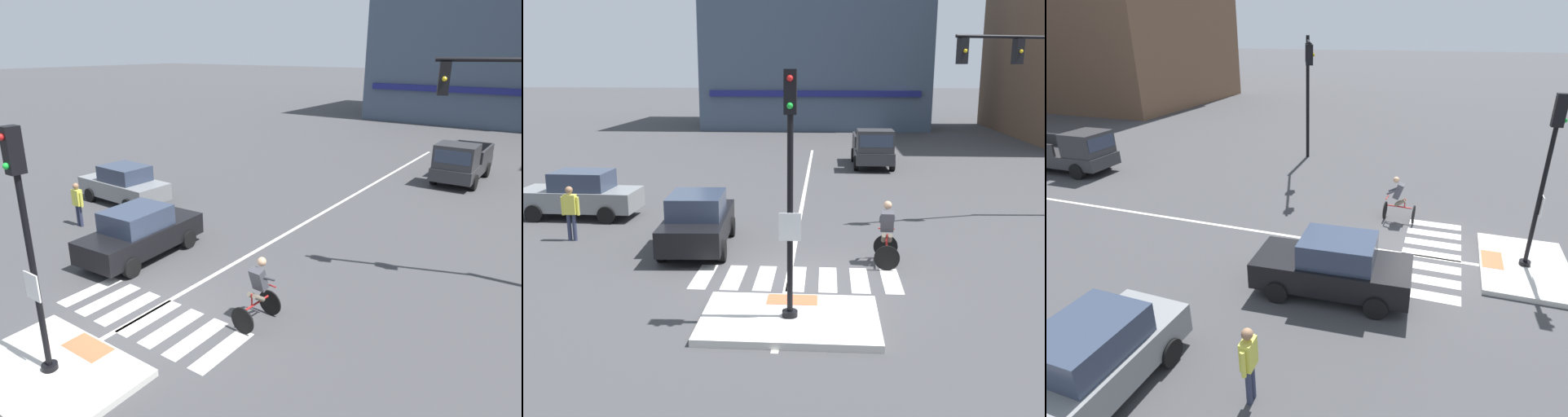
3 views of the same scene
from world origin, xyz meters
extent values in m
plane|color=#3D3D3F|center=(0.00, 0.00, 0.00)|extent=(300.00, 300.00, 0.00)
cube|color=beige|center=(0.00, -2.62, 0.07)|extent=(3.63, 2.48, 0.15)
cube|color=#DB5B38|center=(0.00, -1.73, 0.15)|extent=(1.10, 0.60, 0.01)
cylinder|color=black|center=(0.00, -2.62, 0.21)|extent=(0.32, 0.32, 0.12)
cylinder|color=black|center=(0.00, -2.62, 2.26)|extent=(0.12, 0.12, 3.97)
cube|color=white|center=(0.00, -2.70, 2.06)|extent=(0.44, 0.03, 0.56)
cube|color=black|center=(0.00, -2.62, 4.66)|extent=(0.24, 0.28, 0.84)
sphere|color=red|center=(0.00, -2.78, 4.91)|extent=(0.12, 0.12, 0.12)
sphere|color=green|center=(0.00, -2.78, 4.41)|extent=(0.12, 0.12, 0.12)
cube|color=silver|center=(-2.34, 0.03, 0.00)|extent=(0.44, 1.80, 0.01)
cube|color=silver|center=(-1.56, 0.03, 0.00)|extent=(0.44, 1.80, 0.01)
cube|color=silver|center=(-0.78, 0.03, 0.00)|extent=(0.44, 1.80, 0.01)
cube|color=silver|center=(0.00, 0.03, 0.00)|extent=(0.44, 1.80, 0.01)
cube|color=silver|center=(0.78, 0.03, 0.00)|extent=(0.44, 1.80, 0.01)
cube|color=silver|center=(1.56, 0.03, 0.00)|extent=(0.44, 1.80, 0.01)
cube|color=silver|center=(2.34, 0.03, 0.00)|extent=(0.44, 1.80, 0.01)
cube|color=silver|center=(-0.20, 10.00, 0.00)|extent=(0.14, 28.00, 0.01)
cube|color=black|center=(4.90, 5.72, 5.62)|extent=(0.34, 0.37, 0.80)
sphere|color=gold|center=(4.96, 5.56, 5.62)|extent=(0.12, 0.12, 0.12)
cube|color=#3D4C60|center=(-0.35, 42.99, 7.30)|extent=(18.96, 15.23, 14.60)
cube|color=navy|center=(-0.35, 35.23, 3.10)|extent=(17.06, 0.30, 0.50)
cube|color=black|center=(-2.96, 2.47, 0.65)|extent=(1.94, 4.19, 0.70)
cube|color=#2D384C|center=(-2.95, 2.32, 1.32)|extent=(1.59, 1.98, 0.64)
cylinder|color=black|center=(-3.87, 3.69, 0.30)|extent=(0.21, 0.61, 0.60)
cylinder|color=black|center=(-2.20, 3.79, 0.30)|extent=(0.21, 0.61, 0.60)
cylinder|color=black|center=(-3.72, 1.16, 0.30)|extent=(0.21, 0.61, 0.60)
cylinder|color=black|center=(-2.06, 1.25, 0.30)|extent=(0.21, 0.61, 0.60)
cube|color=slate|center=(-7.87, 5.83, 0.65)|extent=(4.14, 1.81, 0.70)
cube|color=#2D384C|center=(-7.72, 5.83, 1.32)|extent=(1.94, 1.53, 0.64)
cylinder|color=black|center=(-9.16, 5.03, 0.30)|extent=(0.60, 0.20, 0.60)
cylinder|color=black|center=(-9.12, 6.70, 0.30)|extent=(0.60, 0.20, 0.60)
cylinder|color=black|center=(-6.62, 4.96, 0.30)|extent=(0.60, 0.20, 0.60)
cylinder|color=black|center=(-6.58, 6.63, 0.30)|extent=(0.60, 0.20, 0.60)
cube|color=#2D2D30|center=(3.13, 18.00, 0.68)|extent=(1.92, 5.11, 0.60)
cube|color=#2D2D30|center=(3.14, 16.40, 1.53)|extent=(1.81, 1.71, 1.10)
cube|color=#2D384C|center=(3.14, 15.57, 1.61)|extent=(1.62, 0.09, 0.60)
cube|color=#2D2D30|center=(4.02, 19.02, 1.28)|extent=(0.13, 2.81, 0.60)
cube|color=#2D2D30|center=(2.24, 19.02, 1.28)|extent=(0.13, 2.81, 0.60)
cube|color=#2D2D30|center=(3.12, 20.50, 1.28)|extent=(1.80, 0.11, 0.60)
cylinder|color=black|center=(4.05, 16.42, 0.38)|extent=(0.24, 0.76, 0.76)
cylinder|color=black|center=(2.22, 16.42, 0.38)|extent=(0.24, 0.76, 0.76)
cylinder|color=black|center=(4.04, 19.41, 0.38)|extent=(0.24, 0.76, 0.76)
cylinder|color=black|center=(2.21, 19.40, 0.38)|extent=(0.24, 0.76, 0.76)
cylinder|color=black|center=(2.35, 1.88, 0.33)|extent=(0.66, 0.08, 0.66)
cylinder|color=black|center=(2.29, 0.83, 0.33)|extent=(0.66, 0.08, 0.66)
cylinder|color=#B21E1E|center=(2.32, 1.35, 0.55)|extent=(0.10, 0.89, 0.05)
cylinder|color=#B21E1E|center=(2.31, 1.17, 0.73)|extent=(0.04, 0.04, 0.30)
cylinder|color=#B21E1E|center=(2.35, 1.83, 0.85)|extent=(0.44, 0.06, 0.04)
cylinder|color=#6B6051|center=(2.24, 1.34, 0.73)|extent=(0.14, 0.40, 0.33)
cylinder|color=#6B6051|center=(2.40, 1.33, 0.73)|extent=(0.14, 0.40, 0.33)
cube|color=#3F3F47|center=(2.33, 1.43, 1.16)|extent=(0.36, 0.40, 0.60)
sphere|color=tan|center=(2.33, 1.55, 1.57)|extent=(0.22, 0.22, 0.22)
cylinder|color=#3F3F47|center=(2.18, 1.62, 1.16)|extent=(0.11, 0.46, 0.31)
cylinder|color=#3F3F47|center=(2.50, 1.60, 1.16)|extent=(0.11, 0.46, 0.31)
cylinder|color=#2D334C|center=(-6.86, 2.96, 0.41)|extent=(0.12, 0.12, 0.82)
cylinder|color=#2D334C|center=(-7.02, 2.95, 0.41)|extent=(0.12, 0.12, 0.82)
cube|color=#DBD64C|center=(-6.94, 2.96, 1.12)|extent=(0.37, 0.23, 0.60)
cylinder|color=#DBD64C|center=(-6.71, 2.96, 1.07)|extent=(0.09, 0.09, 0.56)
cylinder|color=#DBD64C|center=(-7.17, 2.95, 1.07)|extent=(0.09, 0.09, 0.56)
sphere|color=#936B4C|center=(-6.94, 2.96, 1.56)|extent=(0.22, 0.22, 0.22)
camera|label=1|loc=(8.13, -6.75, 6.33)|focal=32.59mm
camera|label=2|loc=(0.69, -14.01, 5.09)|focal=41.26mm
camera|label=3|loc=(-12.27, 0.04, 6.52)|focal=28.91mm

